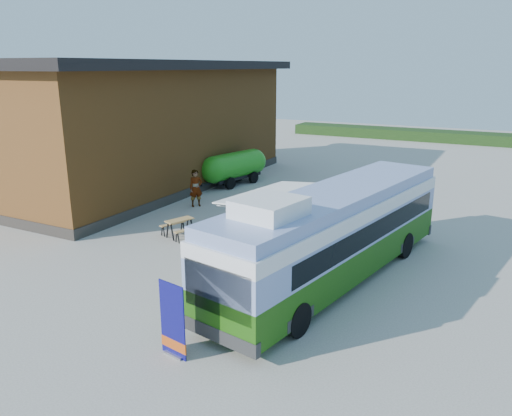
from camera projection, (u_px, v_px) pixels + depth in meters
The scene contains 10 objects.
ground at pixel (202, 269), 18.39m from camera, with size 100.00×100.00×0.00m, color #BCB7AD.
barn at pixel (148, 127), 30.61m from camera, with size 9.60×21.20×7.50m.
hedge at pixel (496, 139), 47.06m from camera, with size 40.00×3.00×1.00m, color #264419.
bus at pixel (334, 231), 16.99m from camera, with size 4.72×12.32×3.70m.
awning at pixel (282, 197), 17.78m from camera, with size 3.41×4.72×0.53m.
banner at pixel (173, 327), 12.64m from camera, with size 0.88×0.29×2.04m.
picnic_table at pixel (180, 224), 21.66m from camera, with size 1.73×1.64×0.79m.
person_a at pixel (196, 188), 26.29m from camera, with size 0.72×0.47×1.98m, color #999999.
person_b at pixel (258, 223), 20.46m from camera, with size 0.97×0.76×2.00m, color #999999.
slurry_tanker at pixel (234, 166), 31.10m from camera, with size 2.43×5.41×2.03m.
Camera 1 is at (9.69, -14.19, 7.21)m, focal length 35.00 mm.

